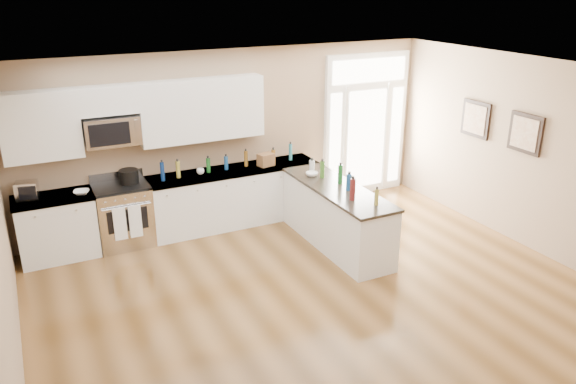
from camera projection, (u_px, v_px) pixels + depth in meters
The scene contains 20 objects.
ground at pixel (367, 339), 6.33m from camera, with size 8.00×8.00×0.00m, color #523617.
room_shell at pixel (375, 198), 5.72m from camera, with size 8.00×8.00×8.00m.
back_cabinet_left at pixel (58, 229), 8.07m from camera, with size 1.10×0.66×0.94m.
back_cabinet_right at pixel (234, 198), 9.20m from camera, with size 2.85×0.66×0.94m.
peninsula_cabinet at pixel (336, 218), 8.43m from camera, with size 0.69×2.32×0.94m.
upper_cabinet_left at pixel (40, 126), 7.66m from camera, with size 1.04×0.33×0.95m, color silver.
upper_cabinet_right at pixel (202, 110), 8.62m from camera, with size 1.94×0.33×0.95m, color silver.
upper_cabinet_short at pixel (108, 100), 7.95m from camera, with size 0.82×0.33×0.40m, color silver.
microwave at pixel (111, 131), 8.07m from camera, with size 0.78×0.41×0.42m.
entry_door at pixel (366, 125), 10.24m from camera, with size 1.70×0.10×2.60m.
wall_art_near at pixel (476, 119), 9.01m from camera, with size 0.05×0.58×0.58m.
wall_art_far at pixel (525, 133), 8.17m from camera, with size 0.05×0.58×0.58m.
kitchen_range at pixel (124, 215), 8.44m from camera, with size 0.80×0.70×1.08m.
stockpot at pixel (129, 176), 8.35m from camera, with size 0.29×0.29×0.22m, color black.
toaster_oven at pixel (27, 190), 7.77m from camera, with size 0.29×0.23×0.25m, color silver.
cardboard_box at pixel (266, 160), 9.16m from camera, with size 0.25×0.18×0.20m, color brown.
bowl_left at pixel (81, 192), 7.97m from camera, with size 0.22×0.22×0.05m, color white.
bowl_peninsula at pixel (312, 174), 8.70m from camera, with size 0.19×0.19×0.06m, color white.
cup_counter at pixel (200, 171), 8.78m from camera, with size 0.12×0.12×0.09m, color white.
counter_bottles at pixel (287, 171), 8.53m from camera, with size 2.41×2.40×0.31m.
Camera 1 is at (-3.16, -4.37, 3.80)m, focal length 35.00 mm.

